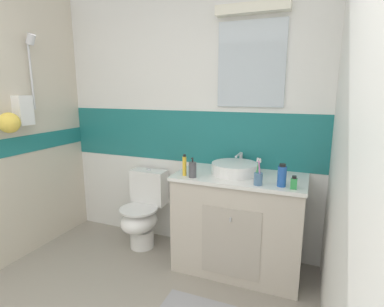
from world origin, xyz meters
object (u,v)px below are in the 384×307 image
sink_basin (235,168)px  toilet (143,212)px  toothpaste_tube_upright (184,166)px  mouthwash_bottle (282,176)px  perfume_flask_small (294,183)px  toothbrush_cup (258,178)px  soap_dispenser (193,170)px

sink_basin → toilet: bearing=179.2°
toothpaste_tube_upright → sink_basin: bearing=28.9°
sink_basin → mouthwash_bottle: mouthwash_bottle is taller
toothpaste_tube_upright → perfume_flask_small: toothpaste_tube_upright is taller
toilet → perfume_flask_small: (1.41, -0.25, 0.54)m
mouthwash_bottle → toothbrush_cup: bearing=-168.8°
sink_basin → soap_dispenser: (-0.29, -0.23, 0.01)m
perfume_flask_small → mouthwash_bottle: mouthwash_bottle is taller
toilet → mouthwash_bottle: bearing=-9.2°
toothpaste_tube_upright → mouthwash_bottle: 0.78m
perfume_flask_small → toothpaste_tube_upright: bearing=178.2°
toothbrush_cup → toothpaste_tube_upright: size_ratio=1.15×
soap_dispenser → perfume_flask_small: 0.78m
toilet → toothpaste_tube_upright: 0.83m
soap_dispenser → toothpaste_tube_upright: bearing=164.4°
sink_basin → soap_dispenser: soap_dispenser is taller
toothbrush_cup → perfume_flask_small: (0.25, 0.00, -0.01)m
sink_basin → toothbrush_cup: 0.33m
toothpaste_tube_upright → mouthwash_bottle: toothpaste_tube_upright is taller
toothpaste_tube_upright → perfume_flask_small: size_ratio=1.83×
toilet → mouthwash_bottle: 1.46m
toilet → toothbrush_cup: size_ratio=3.72×
sink_basin → perfume_flask_small: size_ratio=4.42×
soap_dispenser → perfume_flask_small: size_ratio=1.70×
mouthwash_bottle → toothpaste_tube_upright: bearing=-179.7°
perfume_flask_small → mouthwash_bottle: bearing=160.4°
toothbrush_cup → soap_dispenser: 0.53m
sink_basin → toilet: (-0.92, 0.01, -0.54)m
soap_dispenser → mouthwash_bottle: mouthwash_bottle is taller
sink_basin → toothbrush_cup: toothbrush_cup is taller
soap_dispenser → mouthwash_bottle: bearing=2.2°
sink_basin → mouthwash_bottle: (0.40, -0.20, 0.03)m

